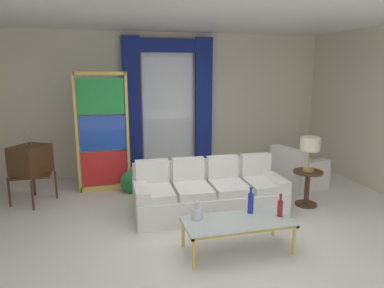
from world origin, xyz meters
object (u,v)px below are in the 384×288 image
at_px(bottle_blue_decanter, 197,213).
at_px(table_lamp_brass, 310,145).
at_px(armchair_white, 297,173).
at_px(stained_glass_divider, 103,135).
at_px(couch_white_long, 208,193).
at_px(round_side_table, 307,185).
at_px(vintage_tv, 30,161).
at_px(coffee_table, 238,223).
at_px(bottle_amber_squat, 251,202).
at_px(peacock_figurine, 133,183).
at_px(bottle_crystal_tall, 280,207).

bearing_deg(bottle_blue_decanter, table_lamp_brass, 23.88).
distance_m(armchair_white, stained_glass_divider, 3.74).
xyz_separation_m(bottle_blue_decanter, table_lamp_brass, (2.17, 0.96, 0.54)).
distance_m(couch_white_long, stained_glass_divider, 2.26).
height_order(round_side_table, table_lamp_brass, table_lamp_brass).
bearing_deg(vintage_tv, coffee_table, -41.32).
xyz_separation_m(bottle_blue_decanter, vintage_tv, (-2.28, 2.25, 0.24)).
bearing_deg(coffee_table, armchair_white, 44.64).
xyz_separation_m(bottle_amber_squat, vintage_tv, (-3.00, 2.25, 0.17)).
height_order(peacock_figurine, round_side_table, round_side_table).
xyz_separation_m(vintage_tv, armchair_white, (4.78, -0.42, -0.44)).
distance_m(round_side_table, table_lamp_brass, 0.67).
relative_size(vintage_tv, stained_glass_divider, 0.61).
bearing_deg(bottle_blue_decanter, vintage_tv, 135.30).
xyz_separation_m(couch_white_long, vintage_tv, (-2.77, 1.13, 0.42)).
height_order(bottle_crystal_tall, table_lamp_brass, table_lamp_brass).
bearing_deg(stained_glass_divider, round_side_table, -26.20).
distance_m(bottle_blue_decanter, armchair_white, 3.11).
relative_size(coffee_table, table_lamp_brass, 2.37).
bearing_deg(armchair_white, round_side_table, -110.92).
bearing_deg(couch_white_long, stained_glass_divider, 137.70).
distance_m(couch_white_long, armchair_white, 2.13).
xyz_separation_m(bottle_amber_squat, armchair_white, (1.78, 1.83, -0.27)).
xyz_separation_m(armchair_white, peacock_figurine, (-3.10, 0.38, -0.07)).
height_order(armchair_white, peacock_figurine, armchair_white).
bearing_deg(bottle_amber_squat, round_side_table, 33.42).
distance_m(coffee_table, table_lamp_brass, 2.14).
relative_size(bottle_blue_decanter, round_side_table, 0.40).
bearing_deg(round_side_table, armchair_white, 69.08).
relative_size(armchair_white, peacock_figurine, 1.66).
height_order(bottle_amber_squat, armchair_white, armchair_white).
height_order(coffee_table, bottle_amber_squat, bottle_amber_squat).
xyz_separation_m(bottle_crystal_tall, armchair_white, (1.46, 2.02, -0.24)).
height_order(vintage_tv, armchair_white, vintage_tv).
relative_size(coffee_table, peacock_figurine, 2.25).
xyz_separation_m(bottle_blue_decanter, bottle_amber_squat, (0.72, 0.00, 0.06)).
bearing_deg(stained_glass_divider, couch_white_long, -42.30).
bearing_deg(couch_white_long, armchair_white, 19.35).
height_order(couch_white_long, vintage_tv, vintage_tv).
height_order(bottle_crystal_tall, round_side_table, bottle_crystal_tall).
bearing_deg(couch_white_long, table_lamp_brass, -5.67).
distance_m(bottle_crystal_tall, peacock_figurine, 2.92).
distance_m(stained_glass_divider, round_side_table, 3.69).
bearing_deg(round_side_table, coffee_table, -146.29).
relative_size(bottle_blue_decanter, bottle_amber_squat, 0.67).
xyz_separation_m(bottle_blue_decanter, bottle_crystal_tall, (1.04, -0.18, 0.04)).
distance_m(bottle_amber_squat, round_side_table, 1.75).
relative_size(bottle_blue_decanter, peacock_figurine, 0.40).
distance_m(vintage_tv, round_side_table, 4.65).
bearing_deg(bottle_blue_decanter, coffee_table, -19.40).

